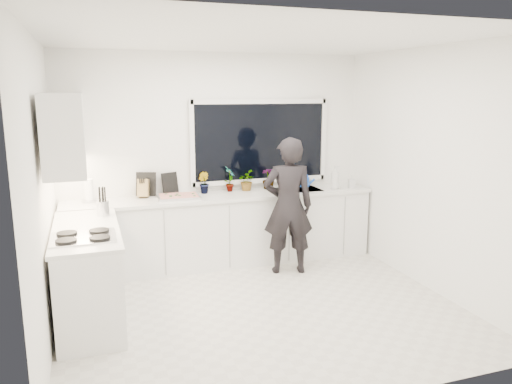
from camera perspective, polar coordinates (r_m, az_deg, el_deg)
name	(u,v)px	position (r m, az deg, el deg)	size (l,w,h in m)	color
floor	(260,309)	(5.34, 0.49, -13.18)	(4.00, 3.50, 0.02)	beige
wall_back	(216,158)	(6.60, -4.55, 3.90)	(4.00, 0.02, 2.70)	white
wall_left	(41,194)	(4.68, -23.40, -0.19)	(0.02, 3.50, 2.70)	white
wall_right	(430,170)	(5.90, 19.29, 2.37)	(0.02, 3.50, 2.70)	white
ceiling	(261,37)	(4.88, 0.55, 17.26)	(4.00, 3.50, 0.02)	white
window	(260,142)	(6.71, 0.49, 5.78)	(1.80, 0.02, 1.00)	black
base_cabinets_back	(223,231)	(6.49, -3.74, -4.44)	(3.92, 0.58, 0.88)	white
base_cabinets_left	(89,275)	(5.24, -18.57, -8.98)	(0.58, 1.60, 0.88)	white
countertop_back	(223,196)	(6.37, -3.77, -0.48)	(3.94, 0.62, 0.04)	silver
countertop_left	(86,230)	(5.10, -18.90, -4.14)	(0.62, 1.60, 0.04)	silver
upper_cabinets	(66,129)	(5.30, -20.89, 6.74)	(0.34, 2.10, 0.70)	white
sink	(298,193)	(6.73, 4.87, -0.11)	(0.58, 0.42, 0.14)	silver
faucet	(293,179)	(6.88, 4.23, 1.52)	(0.03, 0.03, 0.22)	silver
stovetop	(83,237)	(4.76, -19.15, -4.84)	(0.56, 0.48, 0.03)	black
person	(288,206)	(6.09, 3.70, -1.60)	(0.61, 0.40, 1.68)	black
pizza_tray	(179,197)	(6.22, -8.83, -0.55)	(0.50, 0.37, 0.03)	silver
pizza	(179,195)	(6.22, -8.84, -0.40)	(0.46, 0.33, 0.01)	red
watering_can	(304,182)	(6.91, 5.54, 1.16)	(0.14, 0.14, 0.13)	blue
paper_towel_roll	(89,191)	(6.24, -18.57, 0.09)	(0.11, 0.11, 0.26)	white
knife_block	(143,189)	(6.31, -12.77, 0.36)	(0.13, 0.10, 0.22)	olive
utensil_crock	(103,208)	(5.52, -17.09, -1.80)	(0.13, 0.13, 0.16)	silver
picture_frame_large	(170,183)	(6.45, -9.80, 0.98)	(0.22, 0.02, 0.28)	black
picture_frame_small	(146,184)	(6.41, -12.45, 0.90)	(0.25, 0.02, 0.30)	black
herb_plants	(241,180)	(6.58, -1.75, 1.37)	(1.07, 0.26, 0.33)	#26662D
soap_bottles	(338,178)	(6.78, 9.39, 1.55)	(0.38, 0.17, 0.32)	#D8BF66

